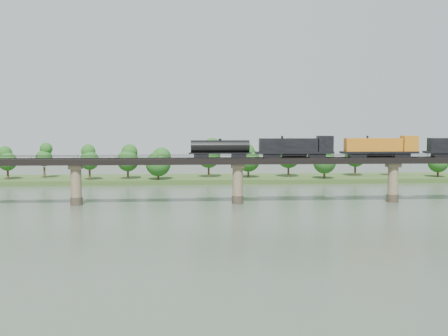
{
  "coord_description": "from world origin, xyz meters",
  "views": [
    {
      "loc": [
        -13.22,
        -109.57,
        20.15
      ],
      "look_at": [
        -3.44,
        30.0,
        9.0
      ],
      "focal_mm": 45.0,
      "sensor_mm": 36.0,
      "label": 1
    }
  ],
  "objects": [
    {
      "name": "ground",
      "position": [
        0.0,
        0.0,
        0.0
      ],
      "size": [
        400.0,
        400.0,
        0.0
      ],
      "primitive_type": "plane",
      "color": "#374536",
      "rests_on": "ground"
    },
    {
      "name": "bridge_superstructure",
      "position": [
        0.0,
        30.0,
        11.79
      ],
      "size": [
        220.0,
        4.9,
        0.75
      ],
      "color": "black",
      "rests_on": "bridge"
    },
    {
      "name": "bridge",
      "position": [
        0.0,
        30.0,
        5.46
      ],
      "size": [
        236.0,
        30.0,
        11.5
      ],
      "color": "#473A2D",
      "rests_on": "ground"
    },
    {
      "name": "far_bank",
      "position": [
        0.0,
        85.0,
        0.8
      ],
      "size": [
        300.0,
        24.0,
        1.6
      ],
      "primitive_type": "cube",
      "color": "#2F4C1E",
      "rests_on": "ground"
    },
    {
      "name": "freight_train",
      "position": [
        29.11,
        30.0,
        14.14
      ],
      "size": [
        80.28,
        3.13,
        5.53
      ],
      "color": "black",
      "rests_on": "bridge"
    },
    {
      "name": "far_treeline",
      "position": [
        -8.21,
        80.52,
        8.83
      ],
      "size": [
        289.06,
        17.54,
        13.6
      ],
      "color": "#382619",
      "rests_on": "far_bank"
    }
  ]
}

